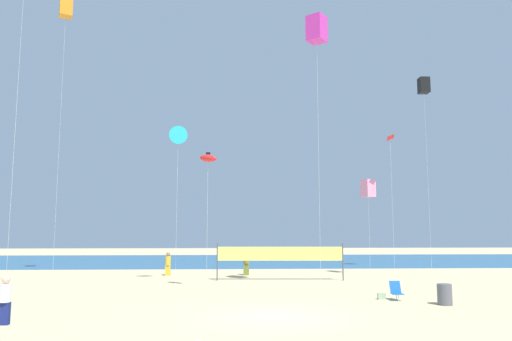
{
  "coord_description": "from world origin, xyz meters",
  "views": [
    {
      "loc": [
        -1.51,
        -18.83,
        3.48
      ],
      "look_at": [
        -0.3,
        9.03,
        6.82
      ],
      "focal_mm": 33.12,
      "sensor_mm": 36.0,
      "label": 1
    }
  ],
  "objects_px": {
    "kite_orange_box": "(66,8)",
    "kite_pink_box": "(368,188)",
    "beachgoer_white_shirt": "(5,298)",
    "volleyball_net": "(280,255)",
    "beachgoer_mustard_shirt": "(168,263)",
    "folding_beach_chair": "(396,290)",
    "kite_black_box": "(424,86)",
    "beachgoer_olive_shirt": "(246,262)",
    "kite_red_inflatable": "(208,158)",
    "beach_handbag": "(382,296)",
    "kite_red_diamond": "(390,139)",
    "kite_cyan_delta": "(178,136)",
    "trash_barrel": "(445,294)",
    "kite_magenta_box": "(317,29)"
  },
  "relations": [
    {
      "from": "volleyball_net",
      "to": "kite_black_box",
      "type": "relative_size",
      "value": 0.53
    },
    {
      "from": "beachgoer_white_shirt",
      "to": "folding_beach_chair",
      "type": "height_order",
      "value": "beachgoer_white_shirt"
    },
    {
      "from": "beachgoer_white_shirt",
      "to": "kite_cyan_delta",
      "type": "height_order",
      "value": "kite_cyan_delta"
    },
    {
      "from": "beachgoer_white_shirt",
      "to": "kite_magenta_box",
      "type": "relative_size",
      "value": 0.11
    },
    {
      "from": "beachgoer_white_shirt",
      "to": "kite_orange_box",
      "type": "distance_m",
      "value": 24.53
    },
    {
      "from": "beachgoer_white_shirt",
      "to": "trash_barrel",
      "type": "xyz_separation_m",
      "value": [
        17.68,
        3.54,
        -0.46
      ]
    },
    {
      "from": "volleyball_net",
      "to": "trash_barrel",
      "type": "bearing_deg",
      "value": -57.18
    },
    {
      "from": "beachgoer_olive_shirt",
      "to": "kite_orange_box",
      "type": "bearing_deg",
      "value": -99.2
    },
    {
      "from": "kite_red_diamond",
      "to": "kite_orange_box",
      "type": "distance_m",
      "value": 25.27
    },
    {
      "from": "kite_orange_box",
      "to": "kite_pink_box",
      "type": "distance_m",
      "value": 25.75
    },
    {
      "from": "kite_orange_box",
      "to": "kite_magenta_box",
      "type": "distance_m",
      "value": 19.24
    },
    {
      "from": "volleyball_net",
      "to": "kite_pink_box",
      "type": "bearing_deg",
      "value": 22.02
    },
    {
      "from": "beachgoer_olive_shirt",
      "to": "volleyball_net",
      "type": "xyz_separation_m",
      "value": [
        2.14,
        -3.48,
        0.67
      ]
    },
    {
      "from": "beachgoer_white_shirt",
      "to": "kite_pink_box",
      "type": "bearing_deg",
      "value": 95.73
    },
    {
      "from": "volleyball_net",
      "to": "kite_pink_box",
      "type": "xyz_separation_m",
      "value": [
        6.76,
        2.73,
        4.64
      ]
    },
    {
      "from": "beachgoer_mustard_shirt",
      "to": "beachgoer_white_shirt",
      "type": "height_order",
      "value": "beachgoer_white_shirt"
    },
    {
      "from": "kite_orange_box",
      "to": "folding_beach_chair",
      "type": "bearing_deg",
      "value": -27.79
    },
    {
      "from": "beach_handbag",
      "to": "kite_magenta_box",
      "type": "bearing_deg",
      "value": 131.73
    },
    {
      "from": "beachgoer_white_shirt",
      "to": "kite_pink_box",
      "type": "xyz_separation_m",
      "value": [
        17.97,
        16.29,
        5.35
      ]
    },
    {
      "from": "beach_handbag",
      "to": "kite_red_diamond",
      "type": "height_order",
      "value": "kite_red_diamond"
    },
    {
      "from": "beachgoer_mustard_shirt",
      "to": "kite_pink_box",
      "type": "distance_m",
      "value": 15.51
    },
    {
      "from": "kite_orange_box",
      "to": "kite_pink_box",
      "type": "xyz_separation_m",
      "value": [
        22.16,
        0.67,
        -13.09
      ]
    },
    {
      "from": "beachgoer_mustard_shirt",
      "to": "beachgoer_olive_shirt",
      "type": "relative_size",
      "value": 0.92
    },
    {
      "from": "beachgoer_olive_shirt",
      "to": "beach_handbag",
      "type": "bearing_deg",
      "value": 12.79
    },
    {
      "from": "trash_barrel",
      "to": "kite_orange_box",
      "type": "bearing_deg",
      "value": 151.07
    },
    {
      "from": "trash_barrel",
      "to": "kite_red_diamond",
      "type": "relative_size",
      "value": 0.09
    },
    {
      "from": "volleyball_net",
      "to": "kite_orange_box",
      "type": "height_order",
      "value": "kite_orange_box"
    },
    {
      "from": "beachgoer_olive_shirt",
      "to": "trash_barrel",
      "type": "xyz_separation_m",
      "value": [
        8.6,
        -13.5,
        -0.51
      ]
    },
    {
      "from": "beachgoer_mustard_shirt",
      "to": "kite_cyan_delta",
      "type": "xyz_separation_m",
      "value": [
        1.16,
        -4.92,
        8.37
      ]
    },
    {
      "from": "kite_magenta_box",
      "to": "kite_pink_box",
      "type": "height_order",
      "value": "kite_magenta_box"
    },
    {
      "from": "volleyball_net",
      "to": "kite_cyan_delta",
      "type": "distance_m",
      "value": 10.21
    },
    {
      "from": "beachgoer_white_shirt",
      "to": "volleyball_net",
      "type": "bearing_deg",
      "value": 103.95
    },
    {
      "from": "beachgoer_olive_shirt",
      "to": "kite_orange_box",
      "type": "distance_m",
      "value": 22.73
    },
    {
      "from": "folding_beach_chair",
      "to": "kite_black_box",
      "type": "bearing_deg",
      "value": 63.01
    },
    {
      "from": "folding_beach_chair",
      "to": "beach_handbag",
      "type": "height_order",
      "value": "folding_beach_chair"
    },
    {
      "from": "beachgoer_mustard_shirt",
      "to": "volleyball_net",
      "type": "distance_m",
      "value": 8.51
    },
    {
      "from": "beachgoer_olive_shirt",
      "to": "kite_black_box",
      "type": "relative_size",
      "value": 0.12
    },
    {
      "from": "beachgoer_mustard_shirt",
      "to": "beachgoer_olive_shirt",
      "type": "bearing_deg",
      "value": -48.3
    },
    {
      "from": "kite_black_box",
      "to": "kite_orange_box",
      "type": "bearing_deg",
      "value": -172.68
    },
    {
      "from": "kite_red_inflatable",
      "to": "kite_pink_box",
      "type": "relative_size",
      "value": 1.11
    },
    {
      "from": "kite_black_box",
      "to": "kite_red_diamond",
      "type": "bearing_deg",
      "value": -134.15
    },
    {
      "from": "kite_cyan_delta",
      "to": "kite_black_box",
      "type": "relative_size",
      "value": 0.63
    },
    {
      "from": "beachgoer_mustard_shirt",
      "to": "kite_cyan_delta",
      "type": "relative_size",
      "value": 0.17
    },
    {
      "from": "trash_barrel",
      "to": "kite_red_diamond",
      "type": "height_order",
      "value": "kite_red_diamond"
    },
    {
      "from": "beachgoer_white_shirt",
      "to": "kite_red_diamond",
      "type": "distance_m",
      "value": 25.49
    },
    {
      "from": "beachgoer_mustard_shirt",
      "to": "kite_black_box",
      "type": "relative_size",
      "value": 0.11
    },
    {
      "from": "beachgoer_white_shirt",
      "to": "kite_cyan_delta",
      "type": "xyz_separation_m",
      "value": [
        4.6,
        12.02,
        8.33
      ]
    },
    {
      "from": "folding_beach_chair",
      "to": "kite_orange_box",
      "type": "bearing_deg",
      "value": 153.68
    },
    {
      "from": "kite_red_diamond",
      "to": "kite_cyan_delta",
      "type": "bearing_deg",
      "value": -170.36
    },
    {
      "from": "kite_red_diamond",
      "to": "kite_orange_box",
      "type": "bearing_deg",
      "value": 177.21
    }
  ]
}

